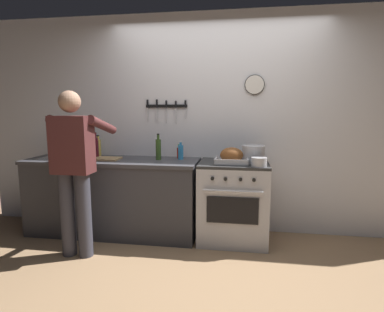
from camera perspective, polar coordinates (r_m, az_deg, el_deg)
ground_plane at (r=2.89m, az=2.04°, el=-22.40°), size 8.00×8.00×0.00m
wall_back at (r=3.83m, az=4.56°, el=5.77°), size 6.00×0.13×2.60m
counter_block at (r=3.90m, az=-14.19°, el=-6.99°), size 2.03×0.65×0.90m
stove at (r=3.60m, az=7.48°, el=-8.22°), size 0.76×0.67×0.90m
person_cook at (r=3.31m, az=-20.63°, el=-1.27°), size 0.51×0.63×1.66m
roasting_pan at (r=3.38m, az=7.21°, el=-0.09°), size 0.35×0.26×0.18m
stock_pot at (r=3.50m, az=11.05°, el=0.34°), size 0.25×0.25×0.19m
saucepan at (r=3.29m, az=12.10°, el=-1.06°), size 0.16×0.16×0.09m
cutting_board at (r=3.80m, az=-15.67°, el=-0.46°), size 0.36×0.24×0.02m
bottle_hot_sauce at (r=3.75m, az=-2.39°, el=0.62°), size 0.05×0.05×0.17m
bottle_cooking_oil at (r=4.10m, az=-16.67°, el=1.54°), size 0.07×0.07×0.26m
bottle_dish_soap at (r=3.66m, az=-2.07°, el=0.78°), size 0.06×0.06×0.22m
bottle_olive_oil at (r=3.65m, az=-6.14°, el=1.30°), size 0.06×0.06×0.30m
bottle_wine_red at (r=3.92m, az=-17.16°, el=1.49°), size 0.07×0.07×0.31m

